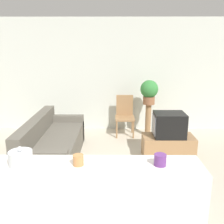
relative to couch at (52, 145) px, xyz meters
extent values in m
plane|color=beige|center=(0.73, -1.58, -0.29)|extent=(14.00, 14.00, 0.00)
cube|color=silver|center=(0.73, 1.85, 1.06)|extent=(9.00, 0.06, 2.70)
cube|color=#605B51|center=(0.04, 0.00, -0.06)|extent=(0.84, 2.07, 0.46)
cube|color=#605B51|center=(-0.28, 0.00, 0.33)|extent=(0.20, 2.07, 0.33)
cube|color=#605B51|center=(0.04, -0.95, 0.01)|extent=(0.84, 0.16, 0.59)
cube|color=#605B51|center=(0.04, 0.95, 0.01)|extent=(0.84, 0.16, 0.59)
cube|color=#9E754C|center=(2.14, 0.10, -0.07)|extent=(0.95, 0.48, 0.43)
cube|color=black|center=(2.14, 0.10, 0.36)|extent=(0.55, 0.46, 0.44)
cube|color=#939EB2|center=(1.86, 0.10, 0.36)|extent=(0.02, 0.37, 0.35)
cube|color=#9E754C|center=(1.38, 1.32, 0.13)|extent=(0.44, 0.44, 0.04)
cube|color=#9E754C|center=(1.38, 1.52, 0.40)|extent=(0.40, 0.04, 0.49)
cylinder|color=#9E754C|center=(1.19, 1.13, -0.09)|extent=(0.04, 0.04, 0.40)
cylinder|color=#9E754C|center=(1.57, 1.13, -0.09)|extent=(0.04, 0.04, 0.40)
cylinder|color=#9E754C|center=(1.19, 1.51, -0.09)|extent=(0.04, 0.04, 0.40)
cylinder|color=#9E754C|center=(1.57, 1.51, -0.09)|extent=(0.04, 0.04, 0.40)
cylinder|color=#9E754C|center=(1.92, 1.31, 0.09)|extent=(0.13, 0.13, 0.76)
cylinder|color=#8E5B3D|center=(1.92, 1.31, 0.56)|extent=(0.27, 0.27, 0.18)
sphere|color=#38843D|center=(1.92, 1.31, 0.82)|extent=(0.40, 0.40, 0.40)
cube|color=white|center=(0.73, -2.16, 0.20)|extent=(2.45, 0.44, 0.98)
cylinder|color=silver|center=(0.27, -2.16, 0.76)|extent=(0.21, 0.21, 0.13)
sphere|color=silver|center=(0.27, -2.16, 0.85)|extent=(0.05, 0.05, 0.05)
cylinder|color=#C6844C|center=(0.80, -2.16, 0.74)|extent=(0.10, 0.10, 0.10)
cylinder|color=#66337F|center=(1.55, -2.16, 0.75)|extent=(0.11, 0.11, 0.11)
camera|label=1|loc=(1.12, -4.25, 1.75)|focal=40.00mm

